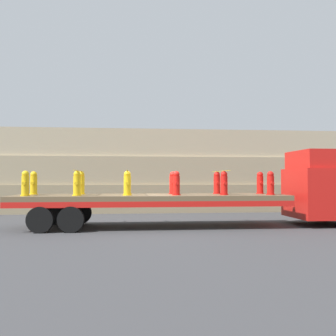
# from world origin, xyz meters

# --- Properties ---
(ground_plane) EXTENTS (120.00, 120.00, 0.00)m
(ground_plane) POSITION_xyz_m (0.00, 0.00, 0.00)
(ground_plane) COLOR #38383A
(rock_cliff) EXTENTS (60.00, 3.30, 4.52)m
(rock_cliff) POSITION_xyz_m (0.00, 7.20, 2.26)
(rock_cliff) COLOR gray
(rock_cliff) RESTS_ON ground_plane
(truck_cab) EXTENTS (2.69, 2.57, 2.92)m
(truck_cab) POSITION_xyz_m (7.01, 0.00, 1.49)
(truck_cab) COLOR red
(truck_cab) RESTS_ON ground_plane
(flatbed_trailer) EXTENTS (10.11, 2.68, 1.22)m
(flatbed_trailer) POSITION_xyz_m (-0.52, 0.00, 1.01)
(flatbed_trailer) COLOR brown
(flatbed_trailer) RESTS_ON ground_plane
(fire_hydrant_yellow_near_0) EXTENTS (0.33, 0.48, 0.89)m
(fire_hydrant_yellow_near_0) POSITION_xyz_m (-4.45, -0.57, 1.65)
(fire_hydrant_yellow_near_0) COLOR gold
(fire_hydrant_yellow_near_0) RESTS_ON flatbed_trailer
(fire_hydrant_yellow_far_0) EXTENTS (0.33, 0.48, 0.89)m
(fire_hydrant_yellow_far_0) POSITION_xyz_m (-4.45, 0.57, 1.65)
(fire_hydrant_yellow_far_0) COLOR gold
(fire_hydrant_yellow_far_0) RESTS_ON flatbed_trailer
(fire_hydrant_yellow_near_1) EXTENTS (0.33, 0.48, 0.89)m
(fire_hydrant_yellow_near_1) POSITION_xyz_m (-2.67, -0.57, 1.65)
(fire_hydrant_yellow_near_1) COLOR gold
(fire_hydrant_yellow_near_1) RESTS_ON flatbed_trailer
(fire_hydrant_yellow_far_1) EXTENTS (0.33, 0.48, 0.89)m
(fire_hydrant_yellow_far_1) POSITION_xyz_m (-2.67, 0.57, 1.65)
(fire_hydrant_yellow_far_1) COLOR gold
(fire_hydrant_yellow_far_1) RESTS_ON flatbed_trailer
(fire_hydrant_yellow_near_2) EXTENTS (0.33, 0.48, 0.89)m
(fire_hydrant_yellow_near_2) POSITION_xyz_m (-0.89, -0.57, 1.65)
(fire_hydrant_yellow_near_2) COLOR gold
(fire_hydrant_yellow_near_2) RESTS_ON flatbed_trailer
(fire_hydrant_yellow_far_2) EXTENTS (0.33, 0.48, 0.89)m
(fire_hydrant_yellow_far_2) POSITION_xyz_m (-0.89, 0.57, 1.65)
(fire_hydrant_yellow_far_2) COLOR gold
(fire_hydrant_yellow_far_2) RESTS_ON flatbed_trailer
(fire_hydrant_red_near_3) EXTENTS (0.33, 0.48, 0.89)m
(fire_hydrant_red_near_3) POSITION_xyz_m (0.89, -0.57, 1.65)
(fire_hydrant_red_near_3) COLOR red
(fire_hydrant_red_near_3) RESTS_ON flatbed_trailer
(fire_hydrant_red_far_3) EXTENTS (0.33, 0.48, 0.89)m
(fire_hydrant_red_far_3) POSITION_xyz_m (0.89, 0.57, 1.65)
(fire_hydrant_red_far_3) COLOR red
(fire_hydrant_red_far_3) RESTS_ON flatbed_trailer
(fire_hydrant_red_near_4) EXTENTS (0.33, 0.48, 0.89)m
(fire_hydrant_red_near_4) POSITION_xyz_m (2.67, -0.57, 1.65)
(fire_hydrant_red_near_4) COLOR red
(fire_hydrant_red_near_4) RESTS_ON flatbed_trailer
(fire_hydrant_red_far_4) EXTENTS (0.33, 0.48, 0.89)m
(fire_hydrant_red_far_4) POSITION_xyz_m (2.67, 0.57, 1.65)
(fire_hydrant_red_far_4) COLOR red
(fire_hydrant_red_far_4) RESTS_ON flatbed_trailer
(fire_hydrant_red_near_5) EXTENTS (0.33, 0.48, 0.89)m
(fire_hydrant_red_near_5) POSITION_xyz_m (4.45, -0.57, 1.65)
(fire_hydrant_red_near_5) COLOR red
(fire_hydrant_red_near_5) RESTS_ON flatbed_trailer
(fire_hydrant_red_far_5) EXTENTS (0.33, 0.48, 0.89)m
(fire_hydrant_red_far_5) POSITION_xyz_m (4.45, 0.57, 1.65)
(fire_hydrant_red_far_5) COLOR red
(fire_hydrant_red_far_5) RESTS_ON flatbed_trailer
(cargo_strap_rear) EXTENTS (0.05, 2.79, 0.01)m
(cargo_strap_rear) POSITION_xyz_m (-2.67, 0.00, 2.11)
(cargo_strap_rear) COLOR yellow
(cargo_strap_rear) RESTS_ON fire_hydrant_yellow_near_1
(cargo_strap_middle) EXTENTS (0.05, 2.79, 0.01)m
(cargo_strap_middle) POSITION_xyz_m (-0.89, 0.00, 2.11)
(cargo_strap_middle) COLOR yellow
(cargo_strap_middle) RESTS_ON fire_hydrant_yellow_near_2
(cargo_strap_front) EXTENTS (0.05, 2.79, 0.01)m
(cargo_strap_front) POSITION_xyz_m (2.67, 0.00, 2.11)
(cargo_strap_front) COLOR yellow
(cargo_strap_front) RESTS_ON fire_hydrant_red_near_4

